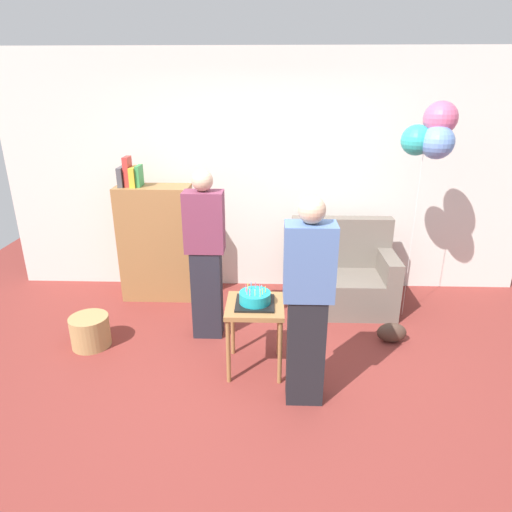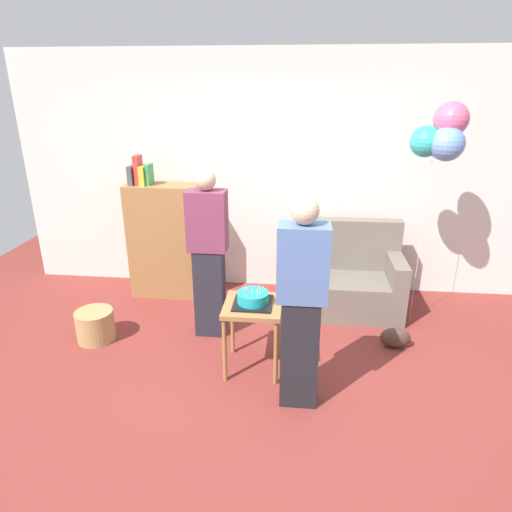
{
  "view_description": "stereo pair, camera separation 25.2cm",
  "coord_description": "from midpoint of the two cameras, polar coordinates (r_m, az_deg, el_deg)",
  "views": [
    {
      "loc": [
        0.06,
        -3.06,
        2.32
      ],
      "look_at": [
        -0.06,
        0.5,
        0.95
      ],
      "focal_mm": 31.3,
      "sensor_mm": 36.0,
      "label": 1
    },
    {
      "loc": [
        0.31,
        -3.04,
        2.32
      ],
      "look_at": [
        -0.06,
        0.5,
        0.95
      ],
      "focal_mm": 31.3,
      "sensor_mm": 36.0,
      "label": 2
    }
  ],
  "objects": [
    {
      "name": "bookshelf",
      "position": [
        5.16,
        -10.17,
        2.1
      ],
      "size": [
        0.8,
        0.36,
        1.61
      ],
      "color": "olive",
      "rests_on": "ground_plane"
    },
    {
      "name": "person_blowing_candles",
      "position": [
        4.19,
        -4.4,
        0.19
      ],
      "size": [
        0.36,
        0.22,
        1.63
      ],
      "rotation": [
        0.0,
        0.0,
        -0.38
      ],
      "color": "#23232D",
      "rests_on": "ground_plane"
    },
    {
      "name": "side_table",
      "position": [
        3.76,
        1.53,
        -7.47
      ],
      "size": [
        0.48,
        0.48,
        0.62
      ],
      "color": "olive",
      "rests_on": "ground_plane"
    },
    {
      "name": "wall_back",
      "position": [
        5.19,
        3.93,
        10.26
      ],
      "size": [
        6.0,
        0.1,
        2.7
      ],
      "primitive_type": "cube",
      "color": "silver",
      "rests_on": "ground_plane"
    },
    {
      "name": "ground_plane",
      "position": [
        3.84,
        2.12,
        -16.18
      ],
      "size": [
        8.0,
        8.0,
        0.0
      ],
      "primitive_type": "plane",
      "color": "maroon"
    },
    {
      "name": "handbag",
      "position": [
        4.48,
        18.95,
        -9.88
      ],
      "size": [
        0.28,
        0.14,
        0.2
      ],
      "primitive_type": "ellipsoid",
      "color": "#473328",
      "rests_on": "ground_plane"
    },
    {
      "name": "balloon_bunch",
      "position": [
        4.55,
        24.24,
        13.97
      ],
      "size": [
        0.49,
        0.39,
        2.18
      ],
      "color": "silver",
      "rests_on": "ground_plane"
    },
    {
      "name": "wicker_basket",
      "position": [
        4.57,
        -18.37,
        -8.44
      ],
      "size": [
        0.36,
        0.36,
        0.3
      ],
      "primitive_type": "cylinder",
      "color": "#A88451",
      "rests_on": "ground_plane"
    },
    {
      "name": "birthday_cake",
      "position": [
        3.69,
        1.55,
        -5.47
      ],
      "size": [
        0.32,
        0.32,
        0.17
      ],
      "color": "black",
      "rests_on": "side_table"
    },
    {
      "name": "person_holding_cake",
      "position": [
        3.26,
        8.04,
        -6.29
      ],
      "size": [
        0.36,
        0.22,
        1.63
      ],
      "rotation": [
        0.0,
        0.0,
        2.75
      ],
      "color": "black",
      "rests_on": "ground_plane"
    },
    {
      "name": "couch",
      "position": [
        4.97,
        13.19,
        -3.0
      ],
      "size": [
        1.1,
        0.7,
        0.96
      ],
      "color": "#6B6056",
      "rests_on": "ground_plane"
    }
  ]
}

